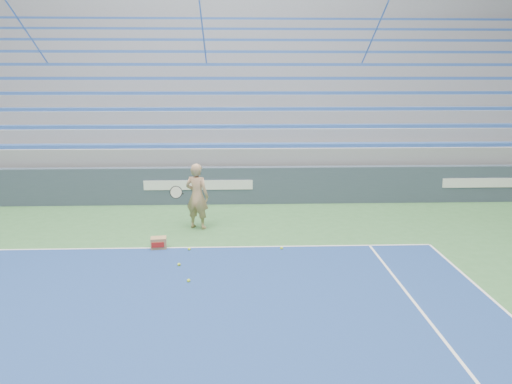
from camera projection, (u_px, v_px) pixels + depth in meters
The scene contains 8 objects.
sponsor_barrier at pixel (199, 186), 14.83m from camera, with size 30.00×0.32×1.10m.
bleachers at pixel (208, 111), 19.99m from camera, with size 31.00×9.15×7.30m.
tennis_player at pixel (197, 196), 12.34m from camera, with size 0.96×0.91×1.65m.
ball_box at pixel (159, 243), 11.00m from camera, with size 0.37×0.30×0.26m.
tennis_ball_0 at pixel (282, 248), 10.96m from camera, with size 0.07×0.07×0.07m, color #C0E22E.
tennis_ball_1 at pixel (189, 281), 9.21m from camera, with size 0.07×0.07×0.07m, color #C0E22E.
tennis_ball_2 at pixel (189, 249), 10.89m from camera, with size 0.07×0.07×0.07m, color #C0E22E.
tennis_ball_3 at pixel (179, 265), 9.99m from camera, with size 0.07×0.07×0.07m, color #C0E22E.
Camera 1 is at (1.17, 1.34, 3.71)m, focal length 35.00 mm.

